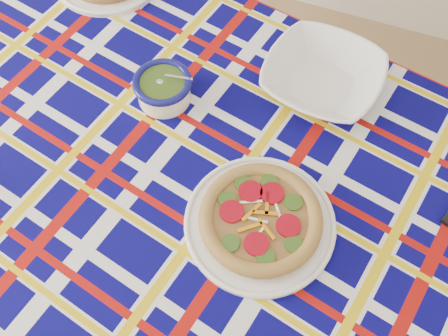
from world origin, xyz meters
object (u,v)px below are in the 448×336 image
at_px(dining_table, 197,189).
at_px(main_focaccia_plate, 261,219).
at_px(serving_bowl, 322,77).
at_px(pesto_bowl, 163,87).

height_order(dining_table, main_focaccia_plate, main_focaccia_plate).
xyz_separation_m(dining_table, main_focaccia_plate, (0.18, -0.07, 0.12)).
xyz_separation_m(dining_table, serving_bowl, (0.20, 0.34, 0.12)).
xyz_separation_m(dining_table, pesto_bowl, (-0.15, 0.17, 0.13)).
xyz_separation_m(main_focaccia_plate, pesto_bowl, (-0.33, 0.24, 0.01)).
bearing_deg(pesto_bowl, serving_bowl, 26.07).
height_order(main_focaccia_plate, serving_bowl, serving_bowl).
bearing_deg(dining_table, main_focaccia_plate, -8.79).
distance_m(dining_table, main_focaccia_plate, 0.23).
bearing_deg(dining_table, serving_bowl, 71.96).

